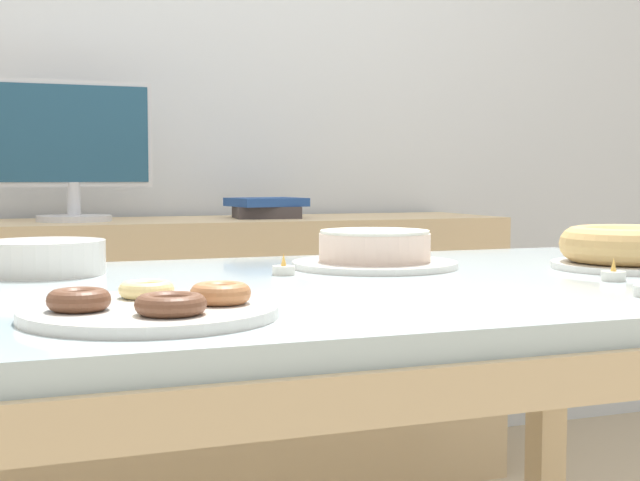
{
  "coord_description": "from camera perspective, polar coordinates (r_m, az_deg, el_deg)",
  "views": [
    {
      "loc": [
        -0.57,
        -1.34,
        0.91
      ],
      "look_at": [
        -0.02,
        0.11,
        0.8
      ],
      "focal_mm": 50.0,
      "sensor_mm": 36.0,
      "label": 1
    }
  ],
  "objects": [
    {
      "name": "dining_table",
      "position": [
        1.48,
        2.28,
        -6.02
      ],
      "size": [
        1.49,
        0.99,
        0.74
      ],
      "color": "silver",
      "rests_on": "ground"
    },
    {
      "name": "sideboard",
      "position": [
        2.61,
        -7.73,
        -7.35
      ],
      "size": [
        1.79,
        0.44,
        0.79
      ],
      "color": "#D1B284",
      "rests_on": "ground"
    },
    {
      "name": "computer_monitor",
      "position": [
        2.5,
        -15.53,
        5.54
      ],
      "size": [
        0.42,
        0.2,
        0.38
      ],
      "color": "silver",
      "rests_on": "sideboard"
    },
    {
      "name": "tealight_right_edge",
      "position": [
        1.56,
        -2.34,
        -1.84
      ],
      "size": [
        0.04,
        0.04,
        0.04
      ],
      "color": "silver",
      "rests_on": "dining_table"
    },
    {
      "name": "wall_back",
      "position": [
        2.87,
        -9.28,
        11.84
      ],
      "size": [
        8.0,
        0.1,
        2.6
      ],
      "primitive_type": "cube",
      "color": "silver",
      "rests_on": "ground"
    },
    {
      "name": "tealight_left_edge",
      "position": [
        1.55,
        18.26,
        -2.1
      ],
      "size": [
        0.04,
        0.04,
        0.04
      ],
      "color": "silver",
      "rests_on": "dining_table"
    },
    {
      "name": "cake_golden_bundt",
      "position": [
        1.76,
        19.01,
        -0.47
      ],
      "size": [
        0.28,
        0.28,
        0.08
      ],
      "color": "silver",
      "rests_on": "dining_table"
    },
    {
      "name": "pastry_platter",
      "position": [
        1.1,
        -10.71,
        -4.23
      ],
      "size": [
        0.31,
        0.31,
        0.04
      ],
      "color": "silver",
      "rests_on": "dining_table"
    },
    {
      "name": "cake_chocolate_round",
      "position": [
        1.68,
        3.52,
        -0.71
      ],
      "size": [
        0.31,
        0.31,
        0.07
      ],
      "color": "silver",
      "rests_on": "dining_table"
    },
    {
      "name": "book_stack",
      "position": [
        2.61,
        -3.46,
        2.12
      ],
      "size": [
        0.22,
        0.2,
        0.06
      ],
      "color": "#3F3838",
      "rests_on": "sideboard"
    },
    {
      "name": "plate_stack",
      "position": [
        1.63,
        -17.21,
        -1.04
      ],
      "size": [
        0.21,
        0.21,
        0.06
      ],
      "color": "silver",
      "rests_on": "dining_table"
    }
  ]
}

